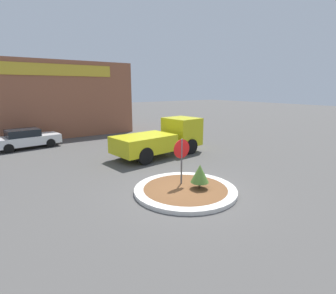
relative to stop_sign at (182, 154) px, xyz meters
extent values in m
plane|color=#514F4C|center=(-0.20, -0.52, -1.47)|extent=(120.00, 120.00, 0.00)
cylinder|color=silver|center=(-0.20, -0.52, -1.39)|extent=(4.19, 4.19, 0.16)
cylinder|color=brown|center=(-0.20, -0.52, -1.39)|extent=(3.44, 3.44, 0.16)
cylinder|color=#4C4C51|center=(0.00, 0.00, -0.41)|extent=(0.07, 0.07, 2.11)
cylinder|color=#B71414|center=(0.00, 0.00, 0.22)|extent=(0.80, 0.03, 0.80)
cylinder|color=brown|center=(0.27, -0.86, -1.17)|extent=(0.08, 0.08, 0.26)
cone|color=#4C752D|center=(0.27, -0.86, -0.67)|extent=(0.74, 0.74, 0.74)
cube|color=gold|center=(4.11, 5.24, -0.14)|extent=(2.09, 2.33, 1.79)
cube|color=gold|center=(0.97, 4.89, -0.54)|extent=(3.73, 2.62, 0.98)
cube|color=black|center=(4.76, 5.31, 0.18)|extent=(0.25, 1.91, 0.63)
cylinder|color=black|center=(3.82, 6.25, -0.98)|extent=(1.00, 0.35, 0.98)
cylinder|color=black|center=(4.05, 4.19, -0.98)|extent=(1.00, 0.35, 0.98)
cylinder|color=black|center=(0.22, 5.85, -0.98)|extent=(1.00, 0.35, 0.98)
cylinder|color=black|center=(0.45, 3.79, -0.98)|extent=(1.00, 0.35, 0.98)
cube|color=#93563D|center=(-1.86, 17.23, 1.71)|extent=(13.89, 6.00, 6.35)
cube|color=gold|center=(-1.86, 14.20, 4.07)|extent=(9.72, 0.08, 0.90)
cube|color=silver|center=(-4.32, 12.13, -0.90)|extent=(4.42, 2.24, 0.61)
cube|color=black|center=(-4.53, 12.11, -0.35)|extent=(2.20, 1.78, 0.48)
cylinder|color=black|center=(-3.10, 13.09, -1.16)|extent=(0.64, 0.26, 0.62)
cylinder|color=black|center=(-2.92, 11.47, -1.16)|extent=(0.64, 0.26, 0.62)
cylinder|color=black|center=(-5.72, 12.79, -1.16)|extent=(0.64, 0.26, 0.62)
cylinder|color=black|center=(-5.54, 11.17, -1.16)|extent=(0.64, 0.26, 0.62)
camera|label=1|loc=(-6.56, -8.36, 2.72)|focal=28.00mm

